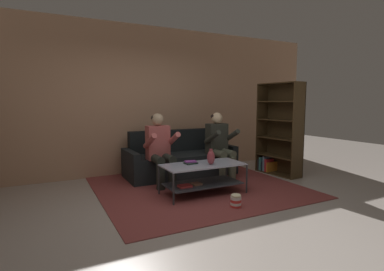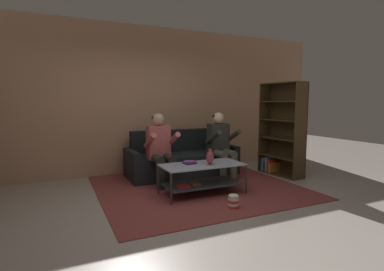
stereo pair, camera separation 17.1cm
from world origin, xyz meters
name	(u,v)px [view 2 (the right image)]	position (x,y,z in m)	size (l,w,h in m)	color
ground	(191,211)	(0.00, 0.00, 0.00)	(16.80, 16.80, 0.00)	#A79C92
back_partition	(139,100)	(0.00, 2.46, 1.45)	(8.40, 0.12, 2.90)	tan
couch	(181,160)	(0.65, 1.86, 0.29)	(2.09, 0.86, 0.86)	black
person_seated_left	(160,147)	(0.06, 1.35, 0.66)	(0.50, 0.58, 1.22)	#262A24
person_seated_right	(221,143)	(1.24, 1.35, 0.66)	(0.50, 0.58, 1.22)	#525643
coffee_table	(201,174)	(0.45, 0.58, 0.31)	(1.26, 0.59, 0.47)	#ACB3CB
area_rug	(193,185)	(0.56, 1.10, 0.01)	(3.17, 3.22, 0.01)	brown
vase	(210,157)	(0.56, 0.51, 0.58)	(0.12, 0.12, 0.24)	maroon
book_stack	(190,162)	(0.31, 0.70, 0.49)	(0.20, 0.18, 0.04)	#1E2D25
bookshelf	(282,134)	(2.45, 1.09, 0.79)	(0.41, 0.95, 1.78)	#42311B
popcorn_tub	(233,201)	(0.57, -0.14, 0.10)	(0.14, 0.14, 0.19)	red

